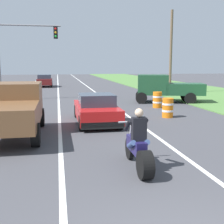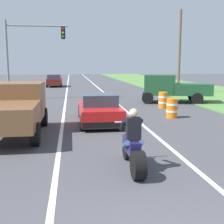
{
  "view_description": "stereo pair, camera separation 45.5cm",
  "coord_description": "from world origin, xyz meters",
  "px_view_note": "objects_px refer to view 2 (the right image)",
  "views": [
    {
      "loc": [
        -1.83,
        -2.92,
        2.7
      ],
      "look_at": [
        0.08,
        7.47,
        1.0
      ],
      "focal_mm": 47.32,
      "sensor_mm": 36.0,
      "label": 1
    },
    {
      "loc": [
        -1.38,
        -3.0,
        2.7
      ],
      "look_at": [
        0.08,
        7.47,
        1.0
      ],
      "focal_mm": 47.32,
      "sensor_mm": 36.0,
      "label": 2
    }
  ],
  "objects_px": {
    "sports_car_red": "(99,109)",
    "traffic_light_mast_near": "(27,47)",
    "pickup_truck_right_shoulder_dark_green": "(172,87)",
    "distant_car_far_ahead": "(54,80)",
    "construction_barrel_mid": "(163,100)",
    "construction_barrel_nearest": "(172,108)",
    "pickup_truck_left_lane_brown": "(16,107)",
    "motorcycle_with_rider": "(133,148)"
  },
  "relations": [
    {
      "from": "traffic_light_mast_near",
      "to": "distant_car_far_ahead",
      "type": "distance_m",
      "value": 14.03
    },
    {
      "from": "motorcycle_with_rider",
      "to": "construction_barrel_mid",
      "type": "distance_m",
      "value": 11.41
    },
    {
      "from": "construction_barrel_mid",
      "to": "distant_car_far_ahead",
      "type": "distance_m",
      "value": 20.94
    },
    {
      "from": "construction_barrel_nearest",
      "to": "sports_car_red",
      "type": "bearing_deg",
      "value": -168.39
    },
    {
      "from": "sports_car_red",
      "to": "construction_barrel_mid",
      "type": "bearing_deg",
      "value": 43.48
    },
    {
      "from": "traffic_light_mast_near",
      "to": "construction_barrel_nearest",
      "type": "height_order",
      "value": "traffic_light_mast_near"
    },
    {
      "from": "pickup_truck_left_lane_brown",
      "to": "construction_barrel_mid",
      "type": "bearing_deg",
      "value": 38.64
    },
    {
      "from": "construction_barrel_mid",
      "to": "pickup_truck_left_lane_brown",
      "type": "bearing_deg",
      "value": -141.36
    },
    {
      "from": "pickup_truck_left_lane_brown",
      "to": "pickup_truck_right_shoulder_dark_green",
      "type": "height_order",
      "value": "same"
    },
    {
      "from": "sports_car_red",
      "to": "construction_barrel_nearest",
      "type": "height_order",
      "value": "sports_car_red"
    },
    {
      "from": "motorcycle_with_rider",
      "to": "pickup_truck_right_shoulder_dark_green",
      "type": "relative_size",
      "value": 0.43
    },
    {
      "from": "pickup_truck_right_shoulder_dark_green",
      "to": "sports_car_red",
      "type": "bearing_deg",
      "value": -131.54
    },
    {
      "from": "sports_car_red",
      "to": "construction_barrel_mid",
      "type": "relative_size",
      "value": 4.3
    },
    {
      "from": "pickup_truck_left_lane_brown",
      "to": "construction_barrel_nearest",
      "type": "bearing_deg",
      "value": 21.43
    },
    {
      "from": "pickup_truck_left_lane_brown",
      "to": "traffic_light_mast_near",
      "type": "height_order",
      "value": "traffic_light_mast_near"
    },
    {
      "from": "construction_barrel_nearest",
      "to": "construction_barrel_mid",
      "type": "xyz_separation_m",
      "value": [
        0.62,
        3.42,
        0.0
      ]
    },
    {
      "from": "pickup_truck_right_shoulder_dark_green",
      "to": "distant_car_far_ahead",
      "type": "xyz_separation_m",
      "value": [
        -9.17,
        17.03,
        -0.33
      ]
    },
    {
      "from": "sports_car_red",
      "to": "distant_car_far_ahead",
      "type": "bearing_deg",
      "value": 97.92
    },
    {
      "from": "traffic_light_mast_near",
      "to": "construction_barrel_mid",
      "type": "distance_m",
      "value": 11.3
    },
    {
      "from": "sports_car_red",
      "to": "pickup_truck_right_shoulder_dark_green",
      "type": "height_order",
      "value": "pickup_truck_right_shoulder_dark_green"
    },
    {
      "from": "pickup_truck_right_shoulder_dark_green",
      "to": "distant_car_far_ahead",
      "type": "distance_m",
      "value": 19.35
    },
    {
      "from": "motorcycle_with_rider",
      "to": "pickup_truck_right_shoulder_dark_green",
      "type": "bearing_deg",
      "value": 66.71
    },
    {
      "from": "motorcycle_with_rider",
      "to": "traffic_light_mast_near",
      "type": "bearing_deg",
      "value": 106.28
    },
    {
      "from": "motorcycle_with_rider",
      "to": "traffic_light_mast_near",
      "type": "distance_m",
      "value": 17.52
    },
    {
      "from": "distant_car_far_ahead",
      "to": "pickup_truck_left_lane_brown",
      "type": "bearing_deg",
      "value": -90.18
    },
    {
      "from": "construction_barrel_mid",
      "to": "distant_car_far_ahead",
      "type": "bearing_deg",
      "value": 111.65
    },
    {
      "from": "sports_car_red",
      "to": "distant_car_far_ahead",
      "type": "xyz_separation_m",
      "value": [
        -3.29,
        23.67,
        0.14
      ]
    },
    {
      "from": "pickup_truck_right_shoulder_dark_green",
      "to": "construction_barrel_nearest",
      "type": "distance_m",
      "value": 6.23
    },
    {
      "from": "motorcycle_with_rider",
      "to": "pickup_truck_left_lane_brown",
      "type": "xyz_separation_m",
      "value": [
        -3.63,
        4.38,
        0.51
      ]
    },
    {
      "from": "distant_car_far_ahead",
      "to": "sports_car_red",
      "type": "bearing_deg",
      "value": -82.08
    },
    {
      "from": "construction_barrel_nearest",
      "to": "distant_car_far_ahead",
      "type": "distance_m",
      "value": 23.96
    },
    {
      "from": "construction_barrel_nearest",
      "to": "pickup_truck_right_shoulder_dark_green",
      "type": "bearing_deg",
      "value": 70.55
    },
    {
      "from": "distant_car_far_ahead",
      "to": "pickup_truck_right_shoulder_dark_green",
      "type": "bearing_deg",
      "value": -61.71
    },
    {
      "from": "construction_barrel_mid",
      "to": "distant_car_far_ahead",
      "type": "height_order",
      "value": "distant_car_far_ahead"
    },
    {
      "from": "pickup_truck_right_shoulder_dark_green",
      "to": "construction_barrel_nearest",
      "type": "height_order",
      "value": "pickup_truck_right_shoulder_dark_green"
    },
    {
      "from": "pickup_truck_right_shoulder_dark_green",
      "to": "construction_barrel_mid",
      "type": "relative_size",
      "value": 5.14
    },
    {
      "from": "sports_car_red",
      "to": "traffic_light_mast_near",
      "type": "height_order",
      "value": "traffic_light_mast_near"
    },
    {
      "from": "pickup_truck_right_shoulder_dark_green",
      "to": "construction_barrel_mid",
      "type": "distance_m",
      "value": 2.89
    },
    {
      "from": "sports_car_red",
      "to": "pickup_truck_left_lane_brown",
      "type": "xyz_separation_m",
      "value": [
        -3.37,
        -2.04,
        0.48
      ]
    },
    {
      "from": "pickup_truck_left_lane_brown",
      "to": "distant_car_far_ahead",
      "type": "relative_size",
      "value": 1.2
    },
    {
      "from": "sports_car_red",
      "to": "traffic_light_mast_near",
      "type": "bearing_deg",
      "value": 114.35
    },
    {
      "from": "motorcycle_with_rider",
      "to": "pickup_truck_right_shoulder_dark_green",
      "type": "distance_m",
      "value": 14.22
    }
  ]
}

